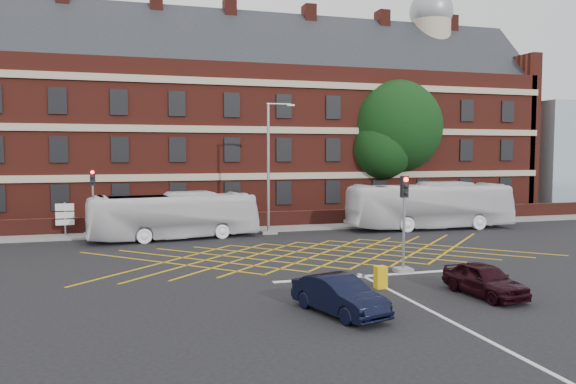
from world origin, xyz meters
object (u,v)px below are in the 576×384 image
object	(u,v)px
car_maroon	(485,279)
deciduous_tree	(394,133)
bus_left	(174,216)
utility_cabinet	(381,277)
traffic_light_far	(93,211)
car_navy	(339,295)
street_lamp	(269,190)
direction_signs	(65,215)
bus_right	(430,206)
traffic_light_near	(404,233)

from	to	relation	value
car_maroon	deciduous_tree	world-z (taller)	deciduous_tree
bus_left	utility_cabinet	world-z (taller)	bus_left
deciduous_tree	traffic_light_far	bearing A→B (deg)	-164.09
car_navy	street_lamp	size ratio (longest dim) A/B	0.45
direction_signs	car_maroon	bearing A→B (deg)	-50.35
bus_left	direction_signs	size ratio (longest dim) A/B	4.68
bus_right	utility_cabinet	bearing A→B (deg)	146.89
bus_right	direction_signs	bearing A→B (deg)	86.31
bus_left	bus_right	distance (m)	17.43
bus_right	traffic_light_near	bearing A→B (deg)	148.42
car_navy	utility_cabinet	bearing A→B (deg)	27.71
bus_right	car_navy	xyz separation A→B (m)	(-13.61, -17.47, -1.00)
street_lamp	utility_cabinet	world-z (taller)	street_lamp
bus_left	traffic_light_near	xyz separation A→B (m)	(8.91, -12.54, 0.33)
street_lamp	traffic_light_far	bearing A→B (deg)	178.67
car_maroon	bus_right	bearing A→B (deg)	60.51
car_maroon	traffic_light_far	xyz separation A→B (m)	(-14.54, 17.96, 1.15)
deciduous_tree	direction_signs	xyz separation A→B (m)	(-25.10, -4.93, -5.49)
car_navy	street_lamp	world-z (taller)	street_lamp
traffic_light_far	bus_right	bearing A→B (deg)	-3.03
car_navy	traffic_light_near	distance (m)	7.38
car_navy	utility_cabinet	world-z (taller)	car_navy
car_maroon	utility_cabinet	xyz separation A→B (m)	(-3.18, 2.14, -0.17)
car_navy	utility_cabinet	xyz separation A→B (m)	(2.83, 2.81, -0.19)
deciduous_tree	utility_cabinet	world-z (taller)	deciduous_tree
bus_left	bus_right	size ratio (longest dim) A/B	0.88
traffic_light_far	deciduous_tree	bearing A→B (deg)	15.91
car_maroon	direction_signs	world-z (taller)	direction_signs
bus_left	deciduous_tree	world-z (taller)	deciduous_tree
bus_right	car_maroon	world-z (taller)	bus_right
traffic_light_near	utility_cabinet	world-z (taller)	traffic_light_near
car_navy	bus_left	bearing A→B (deg)	85.04
car_maroon	traffic_light_far	bearing A→B (deg)	123.82
bus_left	car_maroon	size ratio (longest dim) A/B	2.87
bus_right	car_maroon	size ratio (longest dim) A/B	3.24
direction_signs	utility_cabinet	world-z (taller)	direction_signs
direction_signs	bus_left	bearing A→B (deg)	-21.90
bus_right	car_maroon	bearing A→B (deg)	158.89
bus_right	car_navy	bearing A→B (deg)	145.29
utility_cabinet	deciduous_tree	bearing A→B (deg)	61.97
bus_left	car_navy	distance (m)	18.18
car_maroon	deciduous_tree	bearing A→B (deg)	65.19
deciduous_tree	street_lamp	size ratio (longest dim) A/B	1.33
car_maroon	car_navy	bearing A→B (deg)	-178.74
bus_right	street_lamp	bearing A→B (deg)	88.54
bus_right	traffic_light_far	size ratio (longest dim) A/B	2.72
bus_left	car_maroon	distance (m)	19.73
car_navy	car_maroon	size ratio (longest dim) A/B	1.06
car_maroon	deciduous_tree	xyz separation A→B (m)	(8.78, 24.61, 6.26)
bus_left	bus_right	world-z (taller)	bus_right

